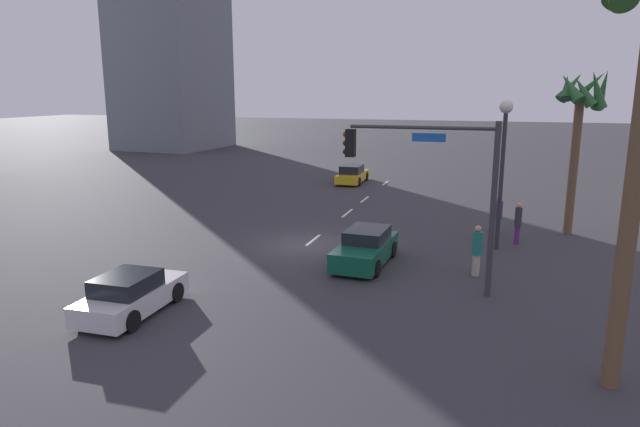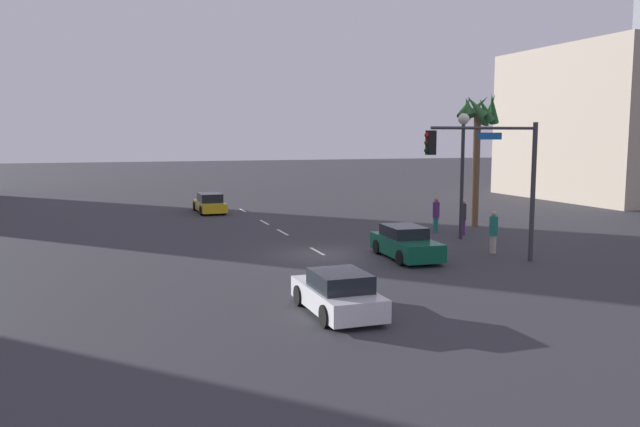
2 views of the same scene
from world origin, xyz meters
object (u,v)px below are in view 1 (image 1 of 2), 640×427
streetlamp (504,147)px  pedestrian_1 (518,222)px  palm_tree_1 (582,107)px  building_0 (170,37)px  car_1 (131,295)px  traffic_signal (439,176)px  car_2 (366,248)px  pedestrian_0 (498,215)px  car_0 (352,175)px  pedestrian_2 (477,249)px

streetlamp → pedestrian_1: bearing=144.0°
palm_tree_1 → building_0: building_0 is taller
car_1 → traffic_signal: bearing=119.8°
car_2 → pedestrian_0: (-6.40, 4.98, 0.34)m
car_2 → building_0: 51.72m
car_2 → building_0: (-38.37, -32.46, 12.22)m
car_2 → streetlamp: 7.34m
streetlamp → pedestrian_0: bearing=-180.0°
car_0 → pedestrian_1: (14.37, 11.37, 0.41)m
car_1 → palm_tree_1: 21.16m
traffic_signal → building_0: bearing=-138.9°
pedestrian_2 → traffic_signal: bearing=-32.8°
pedestrian_0 → streetlamp: bearing=0.0°
pedestrian_0 → pedestrian_1: size_ratio=0.99×
car_1 → pedestrian_2: size_ratio=2.04×
traffic_signal → pedestrian_0: bearing=166.8°
car_2 → palm_tree_1: 12.51m
pedestrian_0 → pedestrian_2: pedestrian_2 is taller
car_0 → traffic_signal: size_ratio=0.78×
car_1 → pedestrian_2: (-7.02, 10.01, 0.41)m
pedestrian_0 → palm_tree_1: 6.15m
pedestrian_2 → building_0: building_0 is taller
pedestrian_2 → building_0: size_ratio=0.07×
car_0 → pedestrian_2: size_ratio=2.35×
car_2 → traffic_signal: bearing=52.8°
car_0 → car_1: (26.54, -0.21, -0.01)m
streetlamp → pedestrian_1: 3.72m
traffic_signal → pedestrian_1: bearing=158.2°
pedestrian_1 → palm_tree_1: bearing=137.3°
car_0 → building_0: bearing=-125.3°
car_2 → pedestrian_2: 4.29m
pedestrian_0 → pedestrian_1: bearing=30.6°
car_2 → traffic_signal: 4.98m
pedestrian_1 → car_2: bearing=-49.6°
palm_tree_1 → building_0: bearing=-127.0°
pedestrian_0 → building_0: size_ratio=0.07×
pedestrian_1 → palm_tree_1: 6.18m
car_1 → pedestrian_0: 17.33m
building_0 → pedestrian_2: bearing=46.9°
pedestrian_2 → building_0: (-38.56, -36.73, 11.85)m
traffic_signal → pedestrian_1: traffic_signal is taller
car_0 → streetlamp: bearing=34.1°
car_1 → pedestrian_0: bearing=141.8°
streetlamp → pedestrian_0: streetlamp is taller
streetlamp → pedestrian_0: size_ratio=3.40×
palm_tree_1 → car_0: bearing=-130.2°
streetlamp → pedestrian_2: size_ratio=3.32×
car_2 → traffic_signal: (2.24, 2.95, 3.34)m
pedestrian_1 → pedestrian_2: size_ratio=0.99×
streetlamp → palm_tree_1: size_ratio=0.82×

